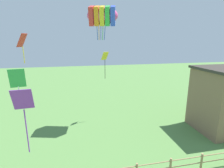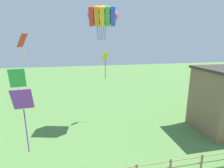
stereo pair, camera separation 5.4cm
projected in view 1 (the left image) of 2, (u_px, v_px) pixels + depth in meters
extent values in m
cylinder|color=#9E7F56|center=(170.00, 167.00, 11.39)|extent=(0.14, 0.14, 1.25)
cylinder|color=#9E7F56|center=(201.00, 162.00, 11.86)|extent=(0.14, 0.14, 1.25)
ellipsoid|color=#E54C8C|center=(102.00, 16.00, 16.43)|extent=(3.32, 2.63, 1.96)
cube|color=red|center=(92.00, 16.00, 16.47)|extent=(0.89, 2.04, 2.00)
cube|color=orange|center=(97.00, 16.00, 16.45)|extent=(0.89, 2.04, 2.00)
cube|color=yellow|center=(102.00, 16.00, 16.43)|extent=(0.89, 2.04, 2.00)
cube|color=green|center=(108.00, 16.00, 16.41)|extent=(0.89, 2.04, 2.00)
cube|color=blue|center=(113.00, 16.00, 16.39)|extent=(0.89, 2.04, 2.00)
cylinder|color=blue|center=(97.00, 32.00, 16.49)|extent=(0.16, 0.26, 1.50)
cylinder|color=orange|center=(99.00, 32.00, 16.49)|extent=(0.11, 0.27, 1.50)
cylinder|color=blue|center=(101.00, 32.00, 16.50)|extent=(0.06, 0.26, 1.50)
cylinder|color=green|center=(103.00, 32.00, 16.53)|extent=(0.11, 0.27, 1.50)
cylinder|color=blue|center=(105.00, 32.00, 16.58)|extent=(0.16, 0.26, 1.50)
cube|color=yellow|center=(105.00, 56.00, 18.26)|extent=(0.83, 0.75, 0.85)
cylinder|color=black|center=(105.00, 69.00, 18.60)|extent=(0.05, 0.05, 2.03)
cube|color=green|center=(17.00, 78.00, 9.55)|extent=(0.88, 0.53, 1.08)
cylinder|color=white|center=(20.00, 98.00, 9.82)|extent=(0.05, 0.05, 1.32)
cube|color=red|center=(22.00, 40.00, 12.23)|extent=(0.69, 0.86, 0.93)
cylinder|color=yellow|center=(24.00, 55.00, 12.47)|extent=(0.05, 0.05, 1.21)
cube|color=purple|center=(23.00, 100.00, 7.19)|extent=(0.85, 0.62, 0.99)
cylinder|color=purple|center=(27.00, 131.00, 7.55)|extent=(0.05, 0.05, 2.03)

